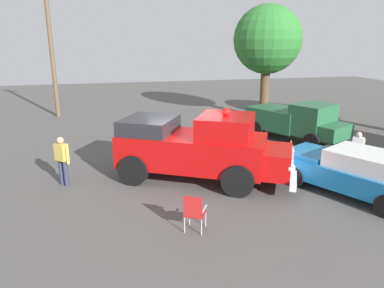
% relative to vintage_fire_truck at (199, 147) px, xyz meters
% --- Properties ---
extents(ground_plane, '(60.00, 60.00, 0.00)m').
position_rel_vintage_fire_truck_xyz_m(ground_plane, '(0.60, 0.28, -1.20)').
color(ground_plane, '#514F4C').
extents(vintage_fire_truck, '(4.82, 6.25, 2.59)m').
position_rel_vintage_fire_truck_xyz_m(vintage_fire_truck, '(0.00, 0.00, 0.00)').
color(vintage_fire_truck, black).
rests_on(vintage_fire_truck, ground).
extents(classic_hot_rod, '(4.72, 3.65, 1.46)m').
position_rel_vintage_fire_truck_xyz_m(classic_hot_rod, '(-2.22, -4.35, -0.45)').
color(classic_hot_rod, black).
rests_on(classic_hot_rod, ground).
extents(parked_pickup, '(5.10, 3.73, 1.90)m').
position_rel_vintage_fire_truck_xyz_m(parked_pickup, '(3.75, -5.80, -0.21)').
color(parked_pickup, black).
rests_on(parked_pickup, ground).
extents(lawn_chair_near_truck, '(0.69, 0.69, 1.02)m').
position_rel_vintage_fire_truck_xyz_m(lawn_chair_near_truck, '(0.17, -6.48, -0.61)').
color(lawn_chair_near_truck, '#B7BABF').
rests_on(lawn_chair_near_truck, ground).
extents(lawn_chair_by_car, '(0.67, 0.67, 1.02)m').
position_rel_vintage_fire_truck_xyz_m(lawn_chair_by_car, '(-3.40, 1.02, -0.61)').
color(lawn_chair_by_car, '#B7BABF').
rests_on(lawn_chair_by_car, ground).
extents(spectator_seated, '(0.64, 0.63, 1.29)m').
position_rel_vintage_fire_truck_xyz_m(spectator_seated, '(0.07, -6.39, -0.50)').
color(spectator_seated, '#383842').
rests_on(spectator_seated, ground).
extents(spectator_standing, '(0.51, 0.53, 1.68)m').
position_rel_vintage_fire_truck_xyz_m(spectator_standing, '(0.61, 4.50, -0.23)').
color(spectator_standing, '#2D334C').
rests_on(spectator_standing, ground).
extents(oak_tree_right, '(4.06, 4.06, 6.75)m').
position_rel_vintage_fire_truck_xyz_m(oak_tree_right, '(9.19, -6.66, 3.48)').
color(oak_tree_right, brown).
rests_on(oak_tree_right, ground).
extents(utility_pole, '(0.84, 1.59, 7.66)m').
position_rel_vintage_fire_truck_xyz_m(utility_pole, '(12.52, 5.94, 2.78)').
color(utility_pole, brown).
rests_on(utility_pole, ground).
extents(traffic_cone, '(0.40, 0.40, 0.64)m').
position_rel_vintage_fire_truck_xyz_m(traffic_cone, '(1.94, -4.60, -0.89)').
color(traffic_cone, orange).
rests_on(traffic_cone, ground).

